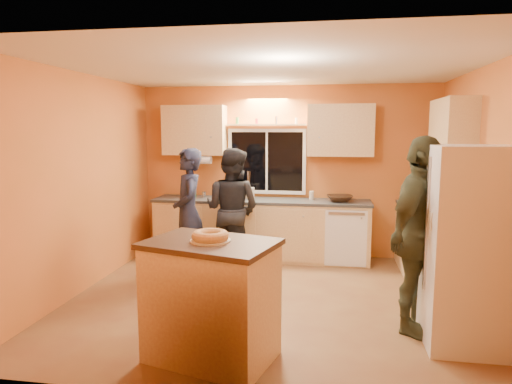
% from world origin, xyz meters
% --- Properties ---
extents(ground, '(4.50, 4.50, 0.00)m').
position_xyz_m(ground, '(0.00, 0.00, 0.00)').
color(ground, brown).
rests_on(ground, ground).
extents(room_shell, '(4.54, 4.04, 2.61)m').
position_xyz_m(room_shell, '(0.12, 0.41, 1.62)').
color(room_shell, orange).
rests_on(room_shell, ground).
extents(back_counter, '(4.23, 0.62, 0.90)m').
position_xyz_m(back_counter, '(0.01, 1.70, 0.45)').
color(back_counter, tan).
rests_on(back_counter, ground).
extents(right_counter, '(0.62, 1.84, 0.90)m').
position_xyz_m(right_counter, '(1.95, 0.50, 0.45)').
color(right_counter, tan).
rests_on(right_counter, ground).
extents(refrigerator, '(0.72, 0.70, 1.80)m').
position_xyz_m(refrigerator, '(1.89, -0.80, 0.90)').
color(refrigerator, silver).
rests_on(refrigerator, ground).
extents(island, '(1.21, 0.97, 1.02)m').
position_xyz_m(island, '(-0.31, -1.41, 0.52)').
color(island, tan).
rests_on(island, ground).
extents(bundt_pastry, '(0.31, 0.31, 0.09)m').
position_xyz_m(bundt_pastry, '(-0.31, -1.41, 1.06)').
color(bundt_pastry, tan).
rests_on(bundt_pastry, island).
extents(person_left, '(0.61, 0.73, 1.70)m').
position_xyz_m(person_left, '(-1.17, 0.73, 0.85)').
color(person_left, black).
rests_on(person_left, ground).
extents(person_center, '(0.97, 0.85, 1.69)m').
position_xyz_m(person_center, '(-0.66, 1.10, 0.84)').
color(person_center, black).
rests_on(person_center, ground).
extents(person_right, '(0.96, 1.18, 1.88)m').
position_xyz_m(person_right, '(1.50, -0.59, 0.94)').
color(person_right, '#323522').
rests_on(person_right, ground).
extents(mixing_bowl, '(0.42, 0.42, 0.09)m').
position_xyz_m(mixing_bowl, '(0.81, 1.68, 0.95)').
color(mixing_bowl, black).
rests_on(mixing_bowl, back_counter).
extents(utensil_crock, '(0.14, 0.14, 0.17)m').
position_xyz_m(utensil_crock, '(-0.52, 1.73, 0.99)').
color(utensil_crock, beige).
rests_on(utensil_crock, back_counter).
extents(potted_plant, '(0.30, 0.26, 0.31)m').
position_xyz_m(potted_plant, '(2.02, -0.21, 1.06)').
color(potted_plant, gray).
rests_on(potted_plant, right_counter).
extents(red_box, '(0.19, 0.17, 0.07)m').
position_xyz_m(red_box, '(1.87, 1.03, 0.94)').
color(red_box, maroon).
rests_on(red_box, right_counter).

